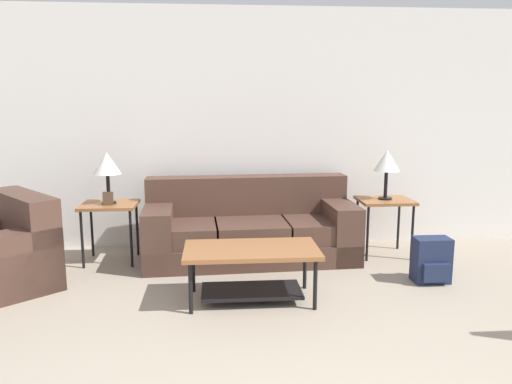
# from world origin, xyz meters

# --- Properties ---
(wall_back) EXTENTS (8.71, 0.06, 2.60)m
(wall_back) POSITION_xyz_m (0.00, 4.19, 1.30)
(wall_back) COLOR white
(wall_back) RESTS_ON ground_plane
(couch) EXTENTS (2.16, 0.97, 0.82)m
(couch) POSITION_xyz_m (-0.20, 3.63, 0.30)
(couch) COLOR #4C3328
(couch) RESTS_ON ground_plane
(coffee_table) EXTENTS (1.08, 0.57, 0.44)m
(coffee_table) POSITION_xyz_m (-0.27, 2.50, 0.33)
(coffee_table) COLOR #935B33
(coffee_table) RESTS_ON ground_plane
(side_table_left) EXTENTS (0.55, 0.47, 0.60)m
(side_table_left) POSITION_xyz_m (-1.61, 3.62, 0.53)
(side_table_left) COLOR #935B33
(side_table_left) RESTS_ON ground_plane
(side_table_right) EXTENTS (0.55, 0.47, 0.60)m
(side_table_right) POSITION_xyz_m (1.21, 3.62, 0.53)
(side_table_right) COLOR #935B33
(side_table_right) RESTS_ON ground_plane
(table_lamp_left) EXTENTS (0.27, 0.27, 0.51)m
(table_lamp_left) POSITION_xyz_m (-1.61, 3.62, 0.99)
(table_lamp_left) COLOR black
(table_lamp_left) RESTS_ON side_table_left
(table_lamp_right) EXTENTS (0.27, 0.27, 0.51)m
(table_lamp_right) POSITION_xyz_m (1.21, 3.62, 0.99)
(table_lamp_right) COLOR black
(table_lamp_right) RESTS_ON side_table_right
(backpack) EXTENTS (0.32, 0.27, 0.41)m
(backpack) POSITION_xyz_m (1.37, 2.79, 0.20)
(backpack) COLOR #1E2847
(backpack) RESTS_ON ground_plane
(picture_frame) EXTENTS (0.10, 0.04, 0.13)m
(picture_frame) POSITION_xyz_m (-1.60, 3.55, 0.66)
(picture_frame) COLOR #4C3828
(picture_frame) RESTS_ON side_table_left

